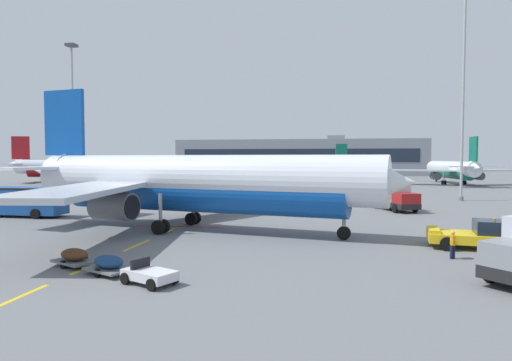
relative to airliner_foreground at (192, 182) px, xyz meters
name	(u,v)px	position (x,y,z in m)	size (l,w,h in m)	color
ground	(411,209)	(20.33, 19.48, -3.95)	(400.00, 400.00, 0.00)	slate
apron_paint_markings	(224,207)	(-1.67, 17.13, -3.95)	(8.00, 95.54, 0.01)	yellow
airliner_foreground	(192,182)	(0.00, 0.00, 0.00)	(34.68, 34.00, 12.20)	silver
pushback_tug	(480,235)	(21.03, -4.06, -3.05)	(6.28, 3.71, 2.08)	yellow
airliner_mid_left	(452,170)	(37.21, 71.85, -0.66)	(28.67, 29.01, 10.16)	silver
airliner_far_center	(75,168)	(-50.59, 63.97, -0.39)	(30.54, 29.33, 10.98)	silver
airliner_far_right	(306,168)	(3.40, 88.51, -0.77)	(26.64, 25.18, 9.83)	silver
apron_shuttle_bus	(8,199)	(-21.21, 4.97, -2.20)	(12.02, 3.03, 3.00)	#194C99
catering_truck	(394,196)	(18.12, 17.56, -2.30)	(4.88, 7.39, 3.14)	black
baggage_train	(109,264)	(0.26, -14.46, -3.42)	(8.40, 5.01, 1.14)	silver
ground_crew_worker	(453,243)	(18.50, -7.54, -3.01)	(0.33, 0.66, 1.65)	#191E38
apron_light_mast_near	(73,100)	(-37.70, 43.06, 12.87)	(1.80, 1.80, 27.36)	slate
apron_light_mast_far	(464,70)	(28.69, 30.81, 14.00)	(1.80, 1.80, 29.45)	slate
terminal_satellite	(300,157)	(-1.53, 128.43, 2.17)	(86.04, 23.35, 13.80)	gray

